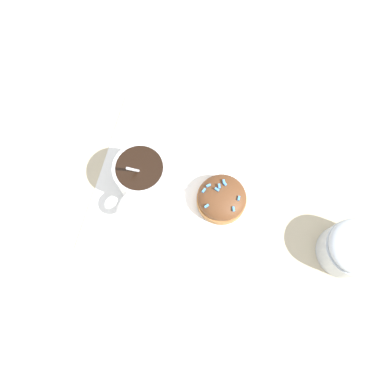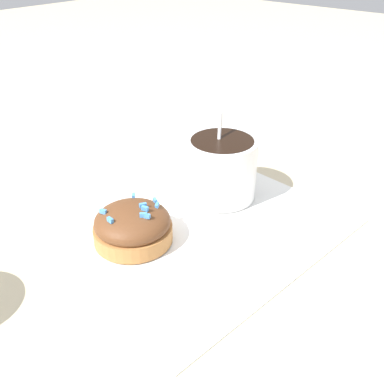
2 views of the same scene
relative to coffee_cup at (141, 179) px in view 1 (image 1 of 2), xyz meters
The scene contains 5 objects.
ground_plane 0.08m from the coffee_cup, ahead, with size 3.00×3.00×0.00m, color #C6B793.
paper_napkin 0.08m from the coffee_cup, ahead, with size 0.31×0.31×0.00m.
coffee_cup is the anchor object (origin of this frame).
frosted_pastry 0.13m from the coffee_cup, ahead, with size 0.08×0.08×0.04m.
sugar_bowl 0.33m from the coffee_cup, 10.16° to the right, with size 0.08×0.08×0.07m.
Camera 1 is at (0.04, -0.18, 0.59)m, focal length 35.00 mm.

